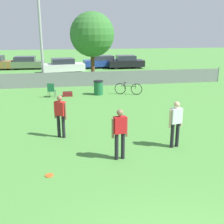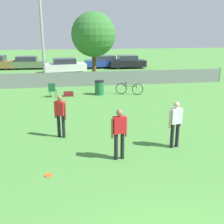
# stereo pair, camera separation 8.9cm
# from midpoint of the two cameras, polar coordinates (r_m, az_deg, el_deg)

# --- Properties ---
(fence_backline) EXTENTS (21.35, 0.07, 1.21)m
(fence_backline) POSITION_cam_midpoint_polar(r_m,az_deg,el_deg) (21.50, -4.32, 6.73)
(fence_backline) COLOR gray
(fence_backline) RESTS_ON ground_plane
(light_pole) EXTENTS (0.90, 0.36, 8.18)m
(light_pole) POSITION_cam_midpoint_polar(r_m,az_deg,el_deg) (22.42, -14.10, 17.73)
(light_pole) COLOR #9E9EA3
(light_pole) RESTS_ON ground_plane
(tree_near_pole) EXTENTS (3.51, 3.51, 5.53)m
(tree_near_pole) POSITION_cam_midpoint_polar(r_m,az_deg,el_deg) (22.99, -3.67, 15.42)
(tree_near_pole) COLOR brown
(tree_near_pole) RESTS_ON ground_plane
(player_defender_red) EXTENTS (0.56, 0.28, 1.72)m
(player_defender_red) POSITION_cam_midpoint_polar(r_m,az_deg,el_deg) (9.12, 1.78, -3.82)
(player_defender_red) COLOR black
(player_defender_red) RESTS_ON ground_plane
(player_receiver_white) EXTENTS (0.55, 0.30, 1.72)m
(player_receiver_white) POSITION_cam_midpoint_polar(r_m,az_deg,el_deg) (10.31, 13.04, -1.83)
(player_receiver_white) COLOR black
(player_receiver_white) RESTS_ON ground_plane
(player_thrower_red) EXTENTS (0.48, 0.41, 1.72)m
(player_thrower_red) POSITION_cam_midpoint_polar(r_m,az_deg,el_deg) (11.18, -10.21, -0.23)
(player_thrower_red) COLOR black
(player_thrower_red) RESTS_ON ground_plane
(frisbee_disc) EXTENTS (0.25, 0.25, 0.03)m
(frisbee_disc) POSITION_cam_midpoint_polar(r_m,az_deg,el_deg) (8.71, -12.49, -12.40)
(frisbee_disc) COLOR #E5591E
(frisbee_disc) RESTS_ON ground_plane
(folding_chair_sideline) EXTENTS (0.52, 0.52, 0.92)m
(folding_chair_sideline) POSITION_cam_midpoint_polar(r_m,az_deg,el_deg) (18.21, -11.90, 4.51)
(folding_chair_sideline) COLOR #333338
(folding_chair_sideline) RESTS_ON ground_plane
(bicycle_sideline) EXTENTS (1.75, 0.68, 0.80)m
(bicycle_sideline) POSITION_cam_midpoint_polar(r_m,az_deg,el_deg) (18.66, 3.68, 4.73)
(bicycle_sideline) COLOR black
(bicycle_sideline) RESTS_ON ground_plane
(trash_bin) EXTENTS (0.63, 0.63, 0.94)m
(trash_bin) POSITION_cam_midpoint_polar(r_m,az_deg,el_deg) (18.58, -2.44, 4.97)
(trash_bin) COLOR #1E6638
(trash_bin) RESTS_ON ground_plane
(gear_bag_sideline) EXTENTS (0.63, 0.35, 0.31)m
(gear_bag_sideline) POSITION_cam_midpoint_polar(r_m,az_deg,el_deg) (18.42, -8.69, 3.65)
(gear_bag_sideline) COLOR maroon
(gear_bag_sideline) RESTS_ON ground_plane
(parked_car_olive) EXTENTS (4.19, 1.96, 1.35)m
(parked_car_olive) POSITION_cam_midpoint_polar(r_m,az_deg,el_deg) (32.45, -16.79, 9.55)
(parked_car_olive) COLOR black
(parked_car_olive) RESTS_ON ground_plane
(parked_car_white) EXTENTS (4.34, 2.36, 1.43)m
(parked_car_white) POSITION_cam_midpoint_polar(r_m,az_deg,el_deg) (28.58, -9.54, 9.26)
(parked_car_white) COLOR black
(parked_car_white) RESTS_ON ground_plane
(parked_car_blue) EXTENTS (4.41, 2.15, 1.35)m
(parked_car_blue) POSITION_cam_midpoint_polar(r_m,az_deg,el_deg) (32.08, -1.44, 10.17)
(parked_car_blue) COLOR black
(parked_car_blue) RESTS_ON ground_plane
(parked_car_dark) EXTENTS (3.96, 1.87, 1.40)m
(parked_car_dark) POSITION_cam_midpoint_polar(r_m,az_deg,el_deg) (31.72, 3.23, 10.11)
(parked_car_dark) COLOR black
(parked_car_dark) RESTS_ON ground_plane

